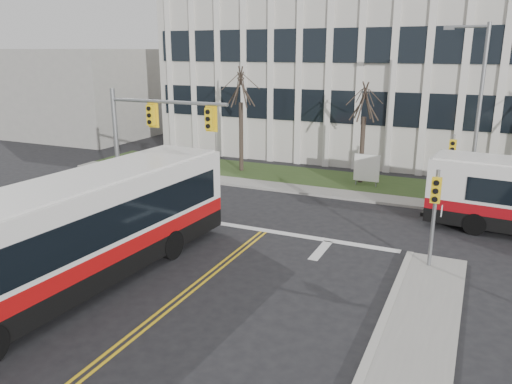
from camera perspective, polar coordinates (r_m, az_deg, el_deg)
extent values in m
plane|color=black|center=(16.18, -10.90, -13.57)|extent=(120.00, 120.00, 0.00)
cube|color=#9E9B93|center=(27.88, 16.40, -1.05)|extent=(44.00, 1.60, 0.14)
cube|color=#30491F|center=(30.56, 17.19, 0.33)|extent=(44.00, 5.00, 0.12)
cube|color=#BBB7AD|center=(41.53, 20.19, 12.34)|extent=(40.00, 16.00, 12.00)
cube|color=#9E9B93|center=(50.94, -18.49, 10.71)|extent=(12.00, 12.00, 8.00)
cylinder|color=slate|center=(24.78, -15.58, 4.18)|extent=(0.22, 0.22, 6.20)
cylinder|color=slate|center=(22.60, -10.11, 10.11)|extent=(6.00, 0.16, 0.16)
cube|color=yellow|center=(23.00, -11.92, 8.60)|extent=(0.34, 0.24, 0.92)
cube|color=yellow|center=(21.38, -5.34, 8.34)|extent=(0.34, 0.24, 0.92)
cylinder|color=slate|center=(19.33, 19.60, -3.09)|extent=(0.14, 0.14, 3.80)
cube|color=yellow|center=(18.80, 19.88, 0.19)|extent=(0.34, 0.24, 0.92)
cylinder|color=slate|center=(27.53, 21.31, 2.24)|extent=(0.14, 0.14, 3.80)
cube|color=yellow|center=(27.10, 21.53, 4.61)|extent=(0.34, 0.24, 0.92)
cylinder|color=slate|center=(27.74, 24.04, 7.73)|extent=(0.20, 0.20, 9.20)
cylinder|color=slate|center=(27.59, 23.16, 17.00)|extent=(1.80, 0.14, 0.14)
cube|color=slate|center=(27.64, 21.21, 17.08)|extent=(0.50, 0.25, 0.18)
cylinder|color=slate|center=(30.48, 11.36, 1.55)|extent=(0.08, 0.08, 1.00)
cylinder|color=slate|center=(30.25, 13.57, 1.31)|extent=(0.08, 0.08, 1.00)
cube|color=white|center=(30.20, 12.54, 2.71)|extent=(1.50, 0.12, 1.60)
cylinder|color=#42352B|center=(33.17, -1.71, 6.20)|extent=(0.28, 0.28, 4.62)
cylinder|color=#42352B|center=(30.79, 12.00, 4.61)|extent=(0.28, 0.28, 4.09)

